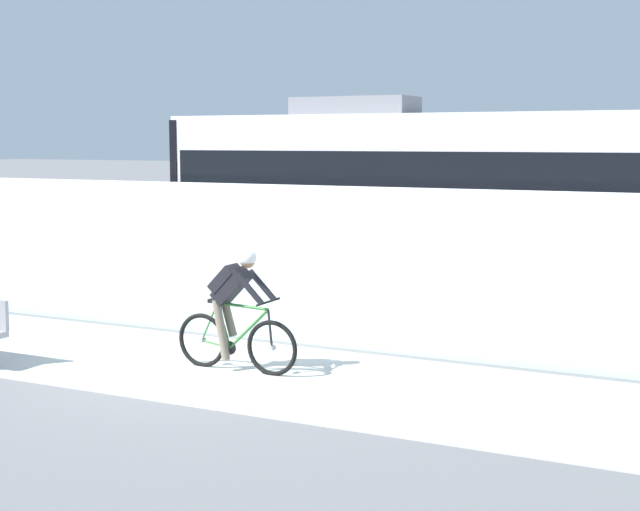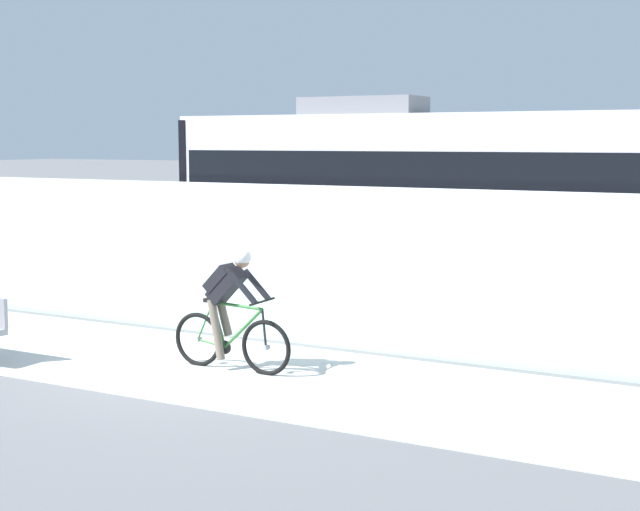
# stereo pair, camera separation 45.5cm
# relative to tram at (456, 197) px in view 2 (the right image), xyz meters

# --- Properties ---
(ground_plane) EXTENTS (200.00, 200.00, 0.00)m
(ground_plane) POSITION_rel_tram_xyz_m (-1.10, -6.85, -1.89)
(ground_plane) COLOR slate
(bike_path_deck) EXTENTS (32.00, 3.20, 0.01)m
(bike_path_deck) POSITION_rel_tram_xyz_m (-1.10, -6.85, -1.89)
(bike_path_deck) COLOR beige
(bike_path_deck) RESTS_ON ground
(glass_parapet) EXTENTS (32.00, 0.05, 1.03)m
(glass_parapet) POSITION_rel_tram_xyz_m (-1.10, -5.00, -1.38)
(glass_parapet) COLOR silver
(glass_parapet) RESTS_ON ground
(concrete_barrier_wall) EXTENTS (32.00, 0.36, 2.22)m
(concrete_barrier_wall) POSITION_rel_tram_xyz_m (-1.10, -3.20, -0.78)
(concrete_barrier_wall) COLOR silver
(concrete_barrier_wall) RESTS_ON ground
(tram_rail_near) EXTENTS (32.00, 0.08, 0.01)m
(tram_rail_near) POSITION_rel_tram_xyz_m (-1.10, -0.72, -1.89)
(tram_rail_near) COLOR #595654
(tram_rail_near) RESTS_ON ground
(tram_rail_far) EXTENTS (32.00, 0.08, 0.01)m
(tram_rail_far) POSITION_rel_tram_xyz_m (-1.10, 0.72, -1.89)
(tram_rail_far) COLOR #595654
(tram_rail_far) RESTS_ON ground
(tram) EXTENTS (11.06, 2.54, 3.81)m
(tram) POSITION_rel_tram_xyz_m (0.00, 0.00, 0.00)
(tram) COLOR silver
(tram) RESTS_ON ground
(cyclist_on_bike) EXTENTS (1.77, 0.58, 1.61)m
(cyclist_on_bike) POSITION_rel_tram_xyz_m (-0.58, -6.85, -1.09)
(cyclist_on_bike) COLOR black
(cyclist_on_bike) RESTS_ON ground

